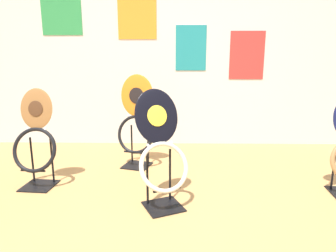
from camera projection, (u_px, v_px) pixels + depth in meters
ground_plane at (157, 251)px, 1.83m from camera, size 14.00×14.00×0.00m
wall_back at (167, 47)px, 3.93m from camera, size 8.00×0.07×2.60m
toilet_seat_display_orange_sun at (136, 122)px, 3.19m from camera, size 0.43×0.35×1.00m
toilet_seat_display_woodgrain at (36, 141)px, 2.68m from camera, size 0.42×0.30×0.90m
toilet_seat_display_jazz_black at (161, 152)px, 2.31m from camera, size 0.48×0.46×0.92m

